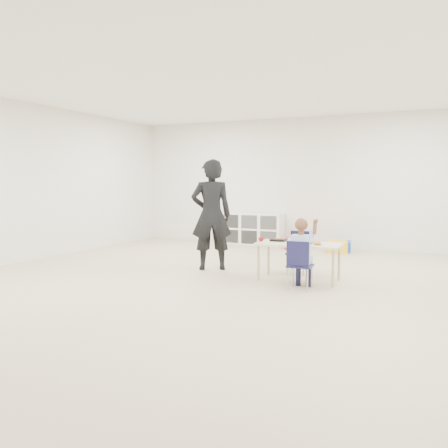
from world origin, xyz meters
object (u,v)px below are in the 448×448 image
at_px(table, 299,262).
at_px(adult, 211,215).
at_px(chair_near, 300,265).
at_px(cubby_shelf, 252,229).
at_px(child, 300,251).

height_order(table, adult, adult).
relative_size(table, adult, 0.68).
relative_size(chair_near, cubby_shelf, 0.46).
distance_m(chair_near, child, 0.19).
distance_m(table, chair_near, 0.54).
height_order(cubby_shelf, adult, adult).
height_order(table, chair_near, chair_near).
distance_m(child, cubby_shelf, 4.50).
bearing_deg(cubby_shelf, chair_near, -60.44).
bearing_deg(cubby_shelf, table, -58.90).
bearing_deg(table, cubby_shelf, 119.39).
xyz_separation_m(table, cubby_shelf, (-2.06, 3.41, 0.08)).
relative_size(chair_near, adult, 0.37).
bearing_deg(chair_near, cubby_shelf, 117.85).
bearing_deg(adult, cubby_shelf, -110.91).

